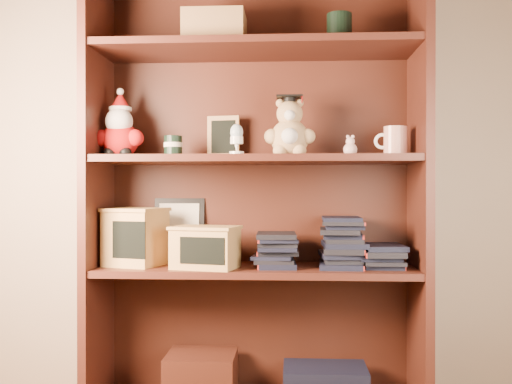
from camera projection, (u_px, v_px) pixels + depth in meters
The scene contains 16 objects.
bookcase at pixel (256, 203), 2.22m from camera, with size 1.20×0.35×1.60m.
shelf_lower at pixel (256, 270), 2.17m from camera, with size 1.14×0.33×0.02m.
shelf_upper at pixel (256, 160), 2.17m from camera, with size 1.14×0.33×0.02m.
santa_plush at pixel (120, 131), 2.19m from camera, with size 0.18×0.13×0.26m.
teachers_tin at pixel (173, 146), 2.19m from camera, with size 0.07×0.07×0.08m.
chalkboard_plaque at pixel (223, 138), 2.29m from camera, with size 0.13×0.08×0.16m.
egg_cup at pixel (237, 138), 2.10m from camera, with size 0.05×0.05×0.11m.
grad_teddy_bear at pixel (290, 132), 2.15m from camera, with size 0.18×0.16×0.22m.
pink_figurine at pixel (350, 148), 2.15m from camera, with size 0.05×0.05×0.08m.
teacher_mug at pixel (395, 141), 2.14m from camera, with size 0.12×0.08×0.10m.
certificate_frame at pixel (179, 230), 2.33m from camera, with size 0.20×0.05×0.24m.
treats_box at pixel (136, 236), 2.20m from camera, with size 0.24×0.24×0.21m.
pencils_box at pixel (205, 247), 2.12m from camera, with size 0.26×0.21×0.15m.
book_stack_left at pixel (277, 249), 2.17m from camera, with size 0.14×0.20×0.13m.
book_stack_mid at pixel (342, 243), 2.15m from camera, with size 0.14×0.20×0.18m.
book_stack_right at pixel (382, 256), 2.14m from camera, with size 0.14×0.20×0.08m.
Camera 1 is at (0.15, -0.86, 0.83)m, focal length 42.00 mm.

